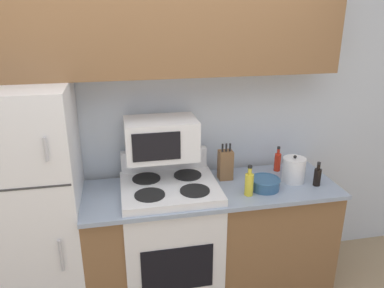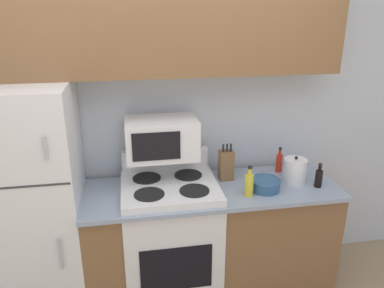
# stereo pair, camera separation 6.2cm
# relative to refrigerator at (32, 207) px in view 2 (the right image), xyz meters

# --- Properties ---
(wall_back) EXTENTS (8.00, 0.05, 2.55)m
(wall_back) POSITION_rel_refrigerator_xyz_m (0.91, 0.35, 0.44)
(wall_back) COLOR silver
(wall_back) RESTS_ON ground_plane
(lower_cabinets) EXTENTS (1.82, 0.62, 0.89)m
(lower_cabinets) POSITION_rel_refrigerator_xyz_m (1.24, -0.02, -0.39)
(lower_cabinets) COLOR brown
(lower_cabinets) RESTS_ON ground_plane
(refrigerator) EXTENTS (0.66, 0.65, 1.67)m
(refrigerator) POSITION_rel_refrigerator_xyz_m (0.00, 0.00, 0.00)
(refrigerator) COLOR white
(refrigerator) RESTS_ON ground_plane
(upper_cabinets) EXTENTS (2.48, 0.31, 0.66)m
(upper_cabinets) POSITION_rel_refrigerator_xyz_m (0.91, 0.17, 1.17)
(upper_cabinets) COLOR brown
(upper_cabinets) RESTS_ON refrigerator
(stove) EXTENTS (0.68, 0.60, 1.10)m
(stove) POSITION_rel_refrigerator_xyz_m (0.93, -0.03, -0.35)
(stove) COLOR white
(stove) RESTS_ON ground_plane
(microwave) EXTENTS (0.50, 0.33, 0.28)m
(microwave) POSITION_rel_refrigerator_xyz_m (0.90, 0.09, 0.41)
(microwave) COLOR white
(microwave) RESTS_ON stove
(knife_block) EXTENTS (0.10, 0.09, 0.28)m
(knife_block) POSITION_rel_refrigerator_xyz_m (1.37, 0.09, 0.17)
(knife_block) COLOR brown
(knife_block) RESTS_ON lower_cabinets
(bowl) EXTENTS (0.22, 0.22, 0.08)m
(bowl) POSITION_rel_refrigerator_xyz_m (1.60, -0.13, 0.10)
(bowl) COLOR #335B84
(bowl) RESTS_ON lower_cabinets
(bottle_cooking_spray) EXTENTS (0.06, 0.06, 0.22)m
(bottle_cooking_spray) POSITION_rel_refrigerator_xyz_m (1.46, -0.19, 0.14)
(bottle_cooking_spray) COLOR gold
(bottle_cooking_spray) RESTS_ON lower_cabinets
(bottle_hot_sauce) EXTENTS (0.05, 0.05, 0.20)m
(bottle_hot_sauce) POSITION_rel_refrigerator_xyz_m (1.82, 0.15, 0.13)
(bottle_hot_sauce) COLOR red
(bottle_hot_sauce) RESTS_ON lower_cabinets
(bottle_soy_sauce) EXTENTS (0.05, 0.05, 0.18)m
(bottle_soy_sauce) POSITION_rel_refrigerator_xyz_m (1.99, -0.15, 0.12)
(bottle_soy_sauce) COLOR black
(bottle_soy_sauce) RESTS_ON lower_cabinets
(kettle) EXTENTS (0.17, 0.17, 0.21)m
(kettle) POSITION_rel_refrigerator_xyz_m (1.86, -0.05, 0.14)
(kettle) COLOR white
(kettle) RESTS_ON lower_cabinets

